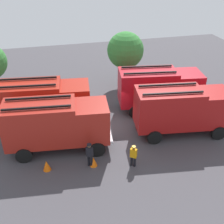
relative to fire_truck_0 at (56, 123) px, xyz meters
The scene contains 10 objects.
ground_plane 5.15m from the fire_truck_0, 21.66° to the left, with size 46.37×46.37×0.00m, color #423F44.
fire_truck_0 is the anchor object (origin of this frame).
fire_truck_1 9.23m from the fire_truck_0, ahead, with size 7.46×3.53×3.88m.
fire_truck_2 3.50m from the fire_truck_0, 101.59° to the left, with size 7.44×3.44×3.88m.
fire_truck_3 9.67m from the fire_truck_0, 21.56° to the left, with size 7.48×3.59×3.88m.
firefighter_0 3.25m from the fire_truck_0, 53.14° to the right, with size 0.48×0.45×1.80m.
firefighter_1 5.67m from the fire_truck_0, 34.00° to the right, with size 0.48×0.45×1.60m.
tree_1 11.89m from the fire_truck_0, 50.19° to the left, with size 3.61×3.61×5.60m.
traffic_cone_0 2.93m from the fire_truck_0, 114.55° to the right, with size 0.51×0.51×0.73m, color #F2600C.
traffic_cone_1 3.66m from the fire_truck_0, 50.18° to the right, with size 0.50×0.50×0.71m, color #F2600C.
Camera 1 is at (-4.50, -17.98, 12.43)m, focal length 44.21 mm.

